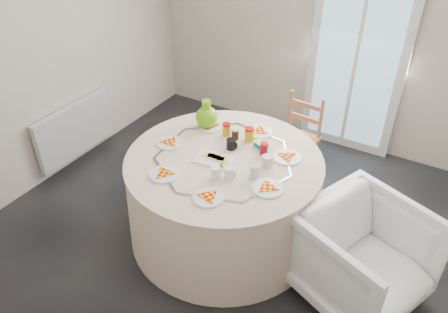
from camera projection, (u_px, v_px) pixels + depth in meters
The scene contains 14 objects.
floor at pixel (227, 235), 3.82m from camera, with size 4.00×4.00×0.00m, color black.
wall_back at pixel (325, 25), 4.49m from camera, with size 4.00×0.02×2.60m, color #BCB5A3.
wall_left at pixel (35, 50), 3.92m from camera, with size 0.02×4.00×2.60m, color #BCB5A3.
glass_door at pixel (358, 57), 4.43m from camera, with size 1.00×0.08×2.10m, color silver.
radiator at pixel (76, 129), 4.56m from camera, with size 0.07×1.00×0.55m, color silver.
table at pixel (224, 198), 3.65m from camera, with size 1.61×1.61×0.82m, color beige.
wooden_chair at pixel (296, 135), 4.28m from camera, with size 0.38×0.36×0.86m, color #9F6842, non-canonical shape.
armchair at pixel (362, 256), 3.10m from camera, with size 0.82×0.77×0.84m, color white.
place_settings at pixel (224, 160), 3.42m from camera, with size 1.21×1.21×0.02m, color silver, non-canonical shape.
jar_cluster at pixel (243, 140), 3.57m from camera, with size 0.45×0.23×0.13m, color #9D6413, non-canonical shape.
butter_tub at pixel (261, 147), 3.55m from camera, with size 0.11×0.08×0.04m, color #007B88.
green_pitcher at pixel (207, 118), 3.76m from camera, with size 0.19×0.19×0.25m, color #64AA12, non-canonical shape.
cheese_platter at pixel (214, 161), 3.40m from camera, with size 0.31×0.20×0.04m, color white, non-canonical shape.
mugs_glasses at pixel (244, 160), 3.35m from camera, with size 0.59×0.59×0.11m, color gray, non-canonical shape.
Camera 1 is at (1.38, -2.38, 2.74)m, focal length 35.00 mm.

